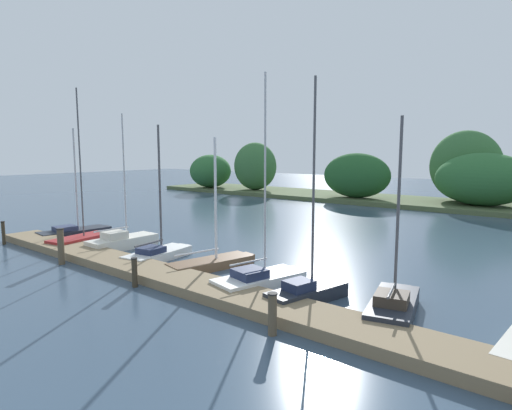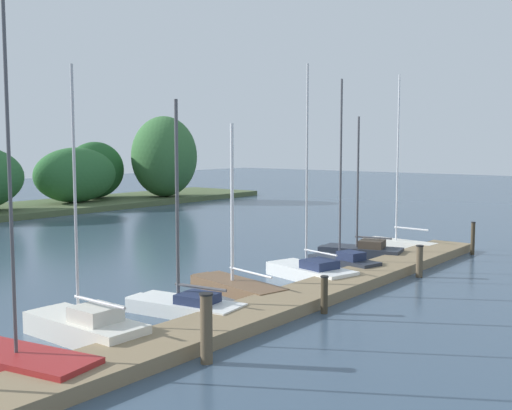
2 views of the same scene
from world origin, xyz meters
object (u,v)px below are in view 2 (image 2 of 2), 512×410
at_px(sailboat_8, 398,241).
at_px(mooring_piling_4, 473,238).
at_px(sailboat_4, 234,284).
at_px(mooring_piling_3, 419,261).
at_px(mooring_piling_1, 206,328).
at_px(sailboat_2, 83,325).
at_px(sailboat_5, 309,270).
at_px(sailboat_7, 360,251).
at_px(sailboat_3, 183,303).
at_px(sailboat_1, 20,360).
at_px(mooring_piling_2, 324,294).
at_px(sailboat_6, 342,261).

xyz_separation_m(sailboat_8, mooring_piling_4, (0.41, -3.32, 0.40)).
bearing_deg(sailboat_4, mooring_piling_3, -110.29).
bearing_deg(mooring_piling_1, sailboat_2, 100.00).
relative_size(sailboat_5, sailboat_7, 1.28).
bearing_deg(mooring_piling_4, sailboat_3, 167.95).
height_order(sailboat_1, sailboat_7, sailboat_1).
bearing_deg(sailboat_1, mooring_piling_2, -117.50).
bearing_deg(mooring_piling_1, sailboat_8, 11.49).
height_order(sailboat_1, mooring_piling_3, sailboat_1).
relative_size(sailboat_8, mooring_piling_1, 5.02).
height_order(sailboat_2, sailboat_7, sailboat_2).
bearing_deg(sailboat_1, sailboat_2, -78.20).
height_order(sailboat_2, sailboat_8, sailboat_8).
bearing_deg(mooring_piling_2, mooring_piling_4, -0.12).
xyz_separation_m(sailboat_1, sailboat_7, (16.29, 0.87, 0.03)).
height_order(sailboat_1, sailboat_8, sailboat_1).
xyz_separation_m(sailboat_4, sailboat_7, (7.84, -0.33, 0.07)).
bearing_deg(sailboat_6, sailboat_1, 104.39).
bearing_deg(mooring_piling_3, mooring_piling_1, -179.96).
bearing_deg(sailboat_8, sailboat_6, 99.60).
bearing_deg(sailboat_6, mooring_piling_1, 118.16).
bearing_deg(sailboat_2, sailboat_3, -94.64).
xyz_separation_m(sailboat_1, sailboat_3, (5.50, 0.64, -0.00)).
relative_size(sailboat_3, mooring_piling_1, 3.84).
distance_m(sailboat_1, sailboat_2, 2.49).
relative_size(sailboat_1, sailboat_7, 1.36).
distance_m(sailboat_4, mooring_piling_4, 12.30).
xyz_separation_m(sailboat_7, sailboat_8, (3.47, -0.05, -0.03)).
xyz_separation_m(sailboat_5, mooring_piling_1, (-8.69, -2.97, 0.46)).
distance_m(sailboat_2, mooring_piling_2, 6.67).
height_order(sailboat_6, sailboat_8, sailboat_8).
height_order(sailboat_1, sailboat_5, sailboat_1).
distance_m(sailboat_2, sailboat_4, 6.14).
distance_m(sailboat_2, mooring_piling_4, 18.19).
relative_size(sailboat_8, mooring_piling_4, 5.52).
height_order(sailboat_7, sailboat_8, sailboat_8).
bearing_deg(sailboat_1, sailboat_4, -92.37).
height_order(sailboat_3, sailboat_8, sailboat_8).
bearing_deg(mooring_piling_4, mooring_piling_3, -179.04).
xyz_separation_m(sailboat_7, mooring_piling_2, (-8.25, -3.34, 0.20)).
distance_m(sailboat_4, mooring_piling_2, 3.70).
relative_size(sailboat_8, mooring_piling_3, 6.77).
relative_size(sailboat_7, mooring_piling_3, 5.06).
bearing_deg(sailboat_2, mooring_piling_3, -105.59).
bearing_deg(sailboat_4, mooring_piling_1, 137.05).
height_order(mooring_piling_1, mooring_piling_4, mooring_piling_1).
bearing_deg(mooring_piling_3, sailboat_3, 159.89).
bearing_deg(sailboat_7, sailboat_4, 74.21).
bearing_deg(sailboat_3, sailboat_5, -100.73).
distance_m(sailboat_1, sailboat_4, 8.53).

